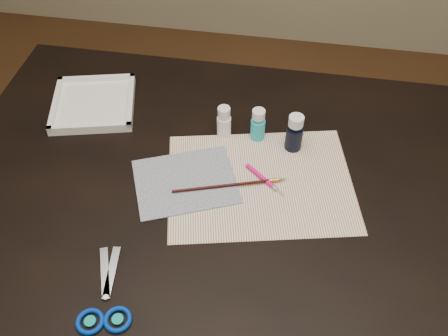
% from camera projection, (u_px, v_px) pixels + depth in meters
% --- Properties ---
extents(ground, '(3.50, 3.50, 0.02)m').
position_uv_depth(ground, '(224.00, 327.00, 1.70)').
color(ground, '#422614').
rests_on(ground, ground).
extents(table, '(1.30, 0.90, 0.75)m').
position_uv_depth(table, '(224.00, 268.00, 1.42)').
color(table, black).
rests_on(table, ground).
extents(paper, '(0.48, 0.40, 0.00)m').
position_uv_depth(paper, '(260.00, 182.00, 1.14)').
color(paper, white).
rests_on(paper, table).
extents(canvas, '(0.28, 0.25, 0.00)m').
position_uv_depth(canvas, '(186.00, 181.00, 1.14)').
color(canvas, '#172541').
rests_on(canvas, paper).
extents(paint_bottle_white, '(0.05, 0.05, 0.09)m').
position_uv_depth(paint_bottle_white, '(224.00, 121.00, 1.22)').
color(paint_bottle_white, white).
rests_on(paint_bottle_white, table).
extents(paint_bottle_cyan, '(0.05, 0.05, 0.09)m').
position_uv_depth(paint_bottle_cyan, '(258.00, 124.00, 1.21)').
color(paint_bottle_cyan, '#24B5CC').
rests_on(paint_bottle_cyan, table).
extents(paint_bottle_navy, '(0.04, 0.04, 0.10)m').
position_uv_depth(paint_bottle_navy, '(295.00, 133.00, 1.18)').
color(paint_bottle_navy, black).
rests_on(paint_bottle_navy, table).
extents(paintbrush, '(0.25, 0.09, 0.01)m').
position_uv_depth(paintbrush, '(231.00, 185.00, 1.12)').
color(paintbrush, black).
rests_on(paintbrush, canvas).
extents(craft_knife, '(0.11, 0.09, 0.01)m').
position_uv_depth(craft_knife, '(266.00, 181.00, 1.14)').
color(craft_knife, '#EA0D79').
rests_on(craft_knife, paper).
extents(scissors, '(0.17, 0.23, 0.01)m').
position_uv_depth(scissors, '(103.00, 289.00, 0.95)').
color(scissors, silver).
rests_on(scissors, table).
extents(palette_tray, '(0.25, 0.25, 0.02)m').
position_uv_depth(palette_tray, '(94.00, 103.00, 1.31)').
color(palette_tray, white).
rests_on(palette_tray, table).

